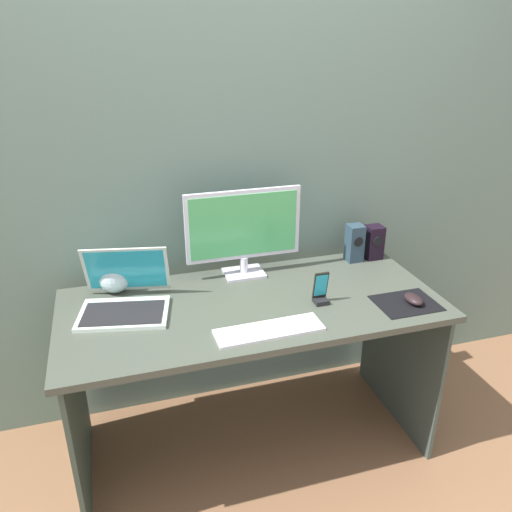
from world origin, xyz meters
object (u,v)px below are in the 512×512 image
at_px(speaker_near_monitor, 355,243).
at_px(keyboard_external, 270,330).
at_px(mouse, 413,299).
at_px(phone_in_dock, 321,292).
at_px(fishbowl, 115,276).
at_px(speaker_right, 374,242).
at_px(laptop, 125,298).
at_px(monitor, 244,230).

xyz_separation_m(speaker_near_monitor, keyboard_external, (-0.59, -0.49, -0.09)).
bearing_deg(mouse, keyboard_external, -179.92).
relative_size(speaker_near_monitor, phone_in_dock, 1.31).
xyz_separation_m(fishbowl, keyboard_external, (0.53, -0.50, -0.06)).
bearing_deg(keyboard_external, mouse, 1.15).
bearing_deg(phone_in_dock, fishbowl, 156.31).
relative_size(speaker_right, speaker_near_monitor, 0.91).
relative_size(speaker_right, phone_in_dock, 1.19).
relative_size(laptop, phone_in_dock, 2.88).
height_order(monitor, phone_in_dock, monitor).
bearing_deg(speaker_right, laptop, -172.18).
bearing_deg(laptop, keyboard_external, -32.70).
bearing_deg(mouse, monitor, 139.41).
relative_size(keyboard_external, mouse, 4.10).
distance_m(keyboard_external, phone_in_dock, 0.31).
xyz_separation_m(monitor, keyboard_external, (-0.04, -0.49, -0.21)).
height_order(fishbowl, keyboard_external, fishbowl).
distance_m(monitor, keyboard_external, 0.54).
bearing_deg(speaker_right, phone_in_dock, -141.18).
bearing_deg(speaker_near_monitor, laptop, -171.44).
height_order(monitor, keyboard_external, monitor).
height_order(speaker_near_monitor, mouse, speaker_near_monitor).
distance_m(laptop, fishbowl, 0.18).
height_order(speaker_right, laptop, laptop).
relative_size(fishbowl, keyboard_external, 0.36).
relative_size(laptop, fishbowl, 2.75).
bearing_deg(speaker_right, mouse, -97.82).
height_order(speaker_right, mouse, speaker_right).
height_order(monitor, fishbowl, monitor).
xyz_separation_m(keyboard_external, mouse, (0.63, 0.03, 0.02)).
relative_size(speaker_right, keyboard_external, 0.40).
bearing_deg(speaker_near_monitor, monitor, 179.63).
bearing_deg(speaker_near_monitor, mouse, -84.95).
height_order(speaker_near_monitor, phone_in_dock, speaker_near_monitor).
xyz_separation_m(speaker_right, phone_in_dock, (-0.43, -0.34, -0.03)).
bearing_deg(laptop, mouse, -14.63).
xyz_separation_m(fishbowl, phone_in_dock, (0.80, -0.35, -0.02)).
relative_size(monitor, laptop, 1.30).
height_order(speaker_right, fishbowl, speaker_right).
relative_size(speaker_near_monitor, fishbowl, 1.25).
bearing_deg(fishbowl, speaker_right, -0.39).
height_order(fishbowl, mouse, fishbowl).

